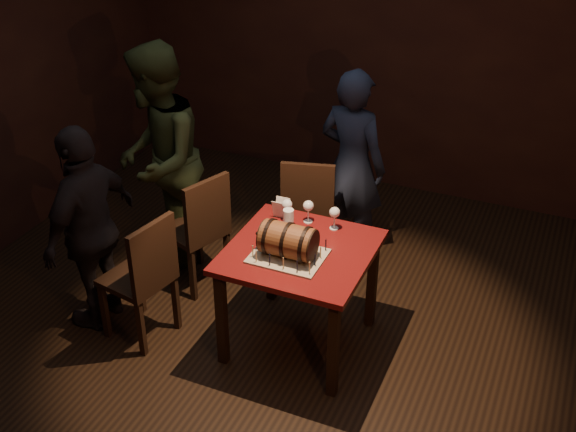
{
  "coord_description": "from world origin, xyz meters",
  "views": [
    {
      "loc": [
        1.65,
        -3.54,
        3.24
      ],
      "look_at": [
        0.09,
        0.05,
        0.95
      ],
      "focal_mm": 45.0,
      "sensor_mm": 36.0,
      "label": 1
    }
  ],
  "objects": [
    {
      "name": "person_left_rear",
      "position": [
        -1.17,
        0.52,
        0.88
      ],
      "size": [
        0.94,
        1.04,
        1.77
      ],
      "primitive_type": "imported",
      "rotation": [
        0.0,
        0.0,
        -1.2
      ],
      "color": "#323C1E",
      "rests_on": "ground"
    },
    {
      "name": "chair_left_rear",
      "position": [
        -0.73,
        0.33,
        0.52
      ],
      "size": [
        0.52,
        0.52,
        0.93
      ],
      "color": "black",
      "rests_on": "ground"
    },
    {
      "name": "menu_card",
      "position": [
        -0.08,
        0.33,
        0.81
      ],
      "size": [
        0.1,
        0.05,
        0.13
      ],
      "primitive_type": null,
      "color": "white",
      "rests_on": "pub_table"
    },
    {
      "name": "room_shell",
      "position": [
        0.0,
        0.0,
        1.4
      ],
      "size": [
        5.04,
        5.04,
        2.8
      ],
      "color": "black",
      "rests_on": "ground"
    },
    {
      "name": "wine_glass_mid",
      "position": [
        0.11,
        0.35,
        0.87
      ],
      "size": [
        0.07,
        0.07,
        0.16
      ],
      "color": "silver",
      "rests_on": "pub_table"
    },
    {
      "name": "chair_back",
      "position": [
        -0.11,
        0.92,
        0.52
      ],
      "size": [
        0.49,
        0.49,
        0.93
      ],
      "color": "black",
      "rests_on": "ground"
    },
    {
      "name": "pub_table",
      "position": [
        0.19,
        0.01,
        0.64
      ],
      "size": [
        0.9,
        0.9,
        0.75
      ],
      "color": "#4A0C0E",
      "rests_on": "ground"
    },
    {
      "name": "wine_glass_right",
      "position": [
        0.3,
        0.33,
        0.87
      ],
      "size": [
        0.07,
        0.07,
        0.16
      ],
      "color": "silver",
      "rests_on": "pub_table"
    },
    {
      "name": "person_back",
      "position": [
        0.11,
        1.25,
        0.77
      ],
      "size": [
        0.63,
        0.48,
        1.54
      ],
      "primitive_type": "imported",
      "rotation": [
        0.0,
        0.0,
        2.93
      ],
      "color": "#1B2237",
      "rests_on": "ground"
    },
    {
      "name": "chair_left_front",
      "position": [
        -0.76,
        -0.34,
        0.52
      ],
      "size": [
        0.47,
        0.47,
        0.93
      ],
      "color": "black",
      "rests_on": "ground"
    },
    {
      "name": "cake_board",
      "position": [
        0.16,
        -0.1,
        0.76
      ],
      "size": [
        0.45,
        0.35,
        0.01
      ],
      "primitive_type": "cube",
      "color": "#9F9680",
      "rests_on": "pub_table"
    },
    {
      "name": "pint_of_ale",
      "position": [
        0.03,
        0.2,
        0.82
      ],
      "size": [
        0.07,
        0.07,
        0.15
      ],
      "color": "silver",
      "rests_on": "pub_table"
    },
    {
      "name": "wine_glass_left",
      "position": [
        -0.02,
        0.3,
        0.87
      ],
      "size": [
        0.07,
        0.07,
        0.16
      ],
      "color": "silver",
      "rests_on": "pub_table"
    },
    {
      "name": "birthday_candles",
      "position": [
        0.16,
        -0.1,
        0.8
      ],
      "size": [
        0.4,
        0.3,
        0.09
      ],
      "color": "#DDC384",
      "rests_on": "cake_board"
    },
    {
      "name": "barrel_cake",
      "position": [
        0.16,
        -0.1,
        0.87
      ],
      "size": [
        0.39,
        0.23,
        0.23
      ],
      "color": "brown",
      "rests_on": "cake_board"
    },
    {
      "name": "person_left_front",
      "position": [
        -1.19,
        -0.3,
        0.74
      ],
      "size": [
        0.39,
        0.88,
        1.48
      ],
      "primitive_type": "imported",
      "rotation": [
        0.0,
        0.0,
        -1.6
      ],
      "color": "black",
      "rests_on": "ground"
    }
  ]
}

